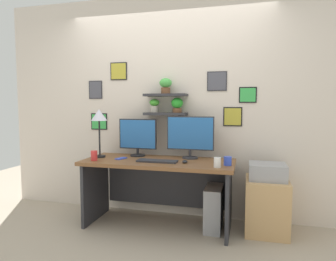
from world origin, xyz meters
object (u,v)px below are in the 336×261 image
object	(u,v)px
printer	(267,172)
monitor_left	(138,136)
drawer_cabinet	(266,206)
desk_lamp	(99,118)
computer_tower_right	(214,208)
desk	(160,177)
water_cup	(94,156)
monitor_right	(190,135)
computer_mouse	(185,162)
pen_cup	(217,162)
keyboard	(157,161)
coffee_mug	(228,161)
cell_phone	(121,158)

from	to	relation	value
printer	monitor_left	bearing A→B (deg)	176.91
drawer_cabinet	printer	xyz separation A→B (m)	(0.00, 0.00, 0.37)
desk_lamp	computer_tower_right	distance (m)	1.66
desk	computer_tower_right	xyz separation A→B (m)	(0.62, 0.01, -0.30)
desk_lamp	water_cup	size ratio (longest dim) A/B	5.16
printer	monitor_right	bearing A→B (deg)	174.58
computer_mouse	desk	bearing A→B (deg)	157.13
pen_cup	computer_tower_right	distance (m)	0.63
keyboard	computer_mouse	size ratio (longest dim) A/B	4.89
computer_mouse	coffee_mug	world-z (taller)	coffee_mug
keyboard	coffee_mug	bearing A→B (deg)	0.99
desk	coffee_mug	world-z (taller)	coffee_mug
printer	computer_tower_right	bearing A→B (deg)	-172.49
keyboard	computer_tower_right	size ratio (longest dim) A/B	0.93
coffee_mug	computer_mouse	bearing A→B (deg)	179.44
monitor_right	coffee_mug	xyz separation A→B (m)	(0.45, -0.30, -0.22)
pen_cup	printer	size ratio (longest dim) A/B	0.26
computer_tower_right	desk	bearing A→B (deg)	-179.23
keyboard	water_cup	bearing A→B (deg)	-172.44
desk_lamp	computer_tower_right	xyz separation A→B (m)	(1.34, 0.04, -0.97)
monitor_right	water_cup	size ratio (longest dim) A/B	4.95
monitor_right	drawer_cabinet	size ratio (longest dim) A/B	0.95
coffee_mug	printer	size ratio (longest dim) A/B	0.24
monitor_right	cell_phone	bearing A→B (deg)	-162.79
cell_phone	coffee_mug	size ratio (longest dim) A/B	1.56
monitor_left	computer_tower_right	bearing A→B (deg)	-9.30
monitor_left	cell_phone	bearing A→B (deg)	-116.86
desk_lamp	water_cup	distance (m)	0.46
desk	printer	bearing A→B (deg)	3.97
pen_cup	keyboard	bearing A→B (deg)	169.70
desk	monitor_left	world-z (taller)	monitor_left
desk_lamp	computer_mouse	bearing A→B (deg)	-5.35
desk	pen_cup	size ratio (longest dim) A/B	16.78
coffee_mug	keyboard	bearing A→B (deg)	-179.01
drawer_cabinet	computer_tower_right	world-z (taller)	drawer_cabinet
coffee_mug	printer	xyz separation A→B (m)	(0.40, 0.22, -0.13)
desk_lamp	pen_cup	xyz separation A→B (m)	(1.40, -0.23, -0.41)
keyboard	cell_phone	distance (m)	0.46
cell_phone	water_cup	xyz separation A→B (m)	(-0.25, -0.17, 0.05)
monitor_right	pen_cup	xyz separation A→B (m)	(0.35, -0.43, -0.22)
water_cup	desk	bearing A→B (deg)	19.62
desk	cell_phone	distance (m)	0.49
pen_cup	water_cup	bearing A→B (deg)	178.89
monitor_right	computer_mouse	bearing A→B (deg)	-90.50
monitor_left	pen_cup	size ratio (longest dim) A/B	4.67
desk	keyboard	bearing A→B (deg)	-83.97
desk	computer_mouse	world-z (taller)	computer_mouse
cell_phone	water_cup	distance (m)	0.30
cell_phone	pen_cup	bearing A→B (deg)	9.00
monitor_left	drawer_cabinet	distance (m)	1.65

